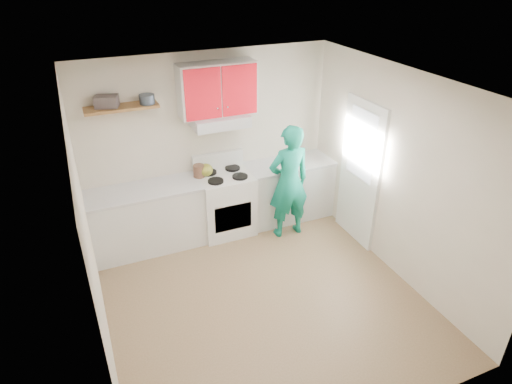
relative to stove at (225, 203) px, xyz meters
name	(u,v)px	position (x,y,z in m)	size (l,w,h in m)	color
floor	(262,296)	(-0.10, -1.57, -0.46)	(3.80, 3.80, 0.00)	brown
ceiling	(264,86)	(-0.10, -1.57, 2.14)	(3.60, 3.80, 0.04)	white
back_wall	(209,144)	(-0.10, 0.32, 0.84)	(3.60, 0.04, 2.60)	beige
front_wall	(367,323)	(-0.10, -3.47, 0.84)	(3.60, 0.04, 2.60)	beige
left_wall	(89,242)	(-1.90, -1.57, 0.84)	(0.04, 3.80, 2.60)	beige
right_wall	(397,176)	(1.70, -1.57, 0.84)	(0.04, 3.80, 2.60)	beige
door	(360,173)	(1.68, -0.88, 0.56)	(0.05, 0.85, 2.05)	white
door_glass	(362,145)	(1.65, -0.88, 0.99)	(0.01, 0.55, 0.95)	white
counter_left	(147,219)	(-1.14, 0.02, -0.01)	(1.52, 0.60, 0.90)	silver
counter_right	(288,190)	(1.04, 0.02, -0.01)	(1.32, 0.60, 0.90)	silver
stove	(225,203)	(0.00, 0.00, 0.00)	(0.76, 0.65, 0.92)	white
range_hood	(220,121)	(0.00, 0.10, 1.24)	(0.76, 0.44, 0.15)	silver
upper_cabinets	(217,89)	(0.00, 0.16, 1.66)	(1.02, 0.33, 0.70)	red
shelf	(121,107)	(-1.25, 0.18, 1.56)	(0.90, 0.30, 0.04)	brown
books	(107,101)	(-1.41, 0.20, 1.65)	(0.27, 0.20, 0.14)	#494042
tin	(147,99)	(-0.93, 0.15, 1.64)	(0.19, 0.19, 0.12)	#333D4C
kettle	(206,170)	(-0.24, 0.10, 0.55)	(0.21, 0.21, 0.18)	olive
crock	(199,172)	(-0.34, 0.10, 0.54)	(0.16, 0.16, 0.19)	#513223
cutting_board	(274,167)	(0.78, 0.01, 0.45)	(0.27, 0.20, 0.02)	olive
silicone_mat	(313,162)	(1.40, -0.07, 0.44)	(0.27, 0.22, 0.01)	red
person	(289,182)	(0.81, -0.43, 0.39)	(0.62, 0.41, 1.70)	#0E8166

